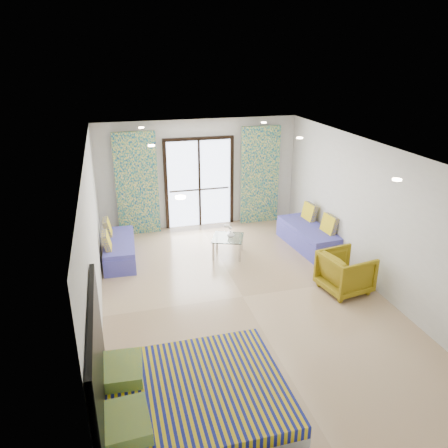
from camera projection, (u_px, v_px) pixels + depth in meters
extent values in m
cube|color=black|center=(198.00, 139.00, 10.52)|extent=(1.76, 0.08, 0.08)
cube|color=black|center=(166.00, 187.00, 10.74)|extent=(0.08, 0.08, 2.20)
cube|color=black|center=(232.00, 182.00, 11.15)|extent=(0.08, 0.08, 2.20)
cube|color=black|center=(199.00, 184.00, 10.94)|extent=(0.05, 0.06, 2.20)
cube|color=#595451|center=(199.00, 190.00, 11.02)|extent=(1.52, 0.03, 0.04)
cube|color=silver|center=(137.00, 184.00, 10.39)|extent=(1.00, 0.10, 2.50)
cube|color=silver|center=(260.00, 175.00, 11.14)|extent=(1.00, 0.10, 2.50)
cylinder|color=#FFE0B2|center=(180.00, 197.00, 4.90)|extent=(0.12, 0.12, 0.02)
cylinder|color=#FFE0B2|center=(397.00, 180.00, 5.58)|extent=(0.12, 0.12, 0.02)
cylinder|color=#FFE0B2|center=(151.00, 146.00, 7.60)|extent=(0.12, 0.12, 0.02)
cylinder|color=#FFE0B2|center=(300.00, 138.00, 8.27)|extent=(0.12, 0.12, 0.02)
cylinder|color=#FFE0B2|center=(141.00, 128.00, 9.39)|extent=(0.12, 0.12, 0.02)
cylinder|color=#FFE0B2|center=(264.00, 123.00, 10.07)|extent=(0.12, 0.12, 0.02)
cube|color=black|center=(98.00, 370.00, 4.62)|extent=(0.06, 2.10, 1.50)
cube|color=silver|center=(97.00, 308.00, 5.74)|extent=(0.02, 0.10, 0.10)
cube|color=silver|center=(194.00, 412.00, 5.17)|extent=(2.17, 1.74, 0.43)
cube|color=navy|center=(193.00, 392.00, 5.06)|extent=(2.15, 1.77, 0.16)
cube|color=#1A7972|center=(125.00, 423.00, 4.44)|extent=(0.52, 0.62, 0.15)
cube|color=#1A7972|center=(121.00, 370.00, 5.18)|extent=(0.53, 0.63, 0.15)
cube|color=#4948AB|center=(120.00, 252.00, 9.39)|extent=(0.71, 1.67, 0.37)
cube|color=#4948AB|center=(119.00, 242.00, 9.31)|extent=(0.69, 1.63, 0.09)
cube|color=navy|center=(106.00, 241.00, 8.83)|extent=(0.20, 0.42, 0.38)
cube|color=navy|center=(107.00, 227.00, 9.53)|extent=(0.20, 0.42, 0.38)
cube|color=#4948AB|center=(308.00, 239.00, 10.00)|extent=(0.86, 1.86, 0.40)
cube|color=#4948AB|center=(309.00, 229.00, 9.90)|extent=(0.84, 1.82, 0.10)
cube|color=navy|center=(329.00, 224.00, 9.53)|extent=(0.24, 0.47, 0.42)
cube|color=navy|center=(310.00, 212.00, 10.27)|extent=(0.24, 0.47, 0.42)
cylinder|color=silver|center=(213.00, 251.00, 9.34)|extent=(0.07, 0.07, 0.42)
cylinder|color=silver|center=(240.00, 253.00, 9.28)|extent=(0.07, 0.07, 0.42)
cylinder|color=silver|center=(217.00, 241.00, 9.87)|extent=(0.07, 0.07, 0.42)
cylinder|color=silver|center=(242.00, 242.00, 9.81)|extent=(0.07, 0.07, 0.42)
cube|color=#8CA59E|center=(228.00, 238.00, 9.50)|extent=(0.85, 0.85, 0.02)
sphere|color=white|center=(230.00, 228.00, 9.41)|extent=(0.07, 0.07, 0.07)
sphere|color=white|center=(228.00, 226.00, 9.45)|extent=(0.07, 0.07, 0.07)
sphere|color=white|center=(226.00, 226.00, 9.40)|extent=(0.07, 0.07, 0.07)
sphere|color=white|center=(228.00, 226.00, 9.34)|extent=(0.07, 0.07, 0.07)
imported|color=white|center=(231.00, 234.00, 9.44)|extent=(0.17, 0.17, 0.16)
imported|color=olive|center=(346.00, 270.00, 8.08)|extent=(0.89, 0.94, 0.84)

